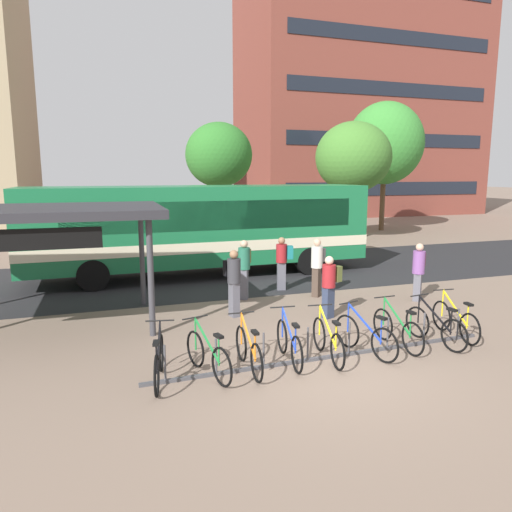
# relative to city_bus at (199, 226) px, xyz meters

# --- Properties ---
(ground) EXTENTS (200.00, 200.00, 0.00)m
(ground) POSITION_rel_city_bus_xyz_m (0.52, -9.04, -1.78)
(ground) COLOR #7A6656
(bus_lane_asphalt) EXTENTS (80.00, 7.20, 0.01)m
(bus_lane_asphalt) POSITION_rel_city_bus_xyz_m (0.52, 0.00, -1.77)
(bus_lane_asphalt) COLOR #232326
(bus_lane_asphalt) RESTS_ON ground
(city_bus) EXTENTS (12.05, 2.68, 3.20)m
(city_bus) POSITION_rel_city_bus_xyz_m (0.00, 0.00, 0.00)
(city_bus) COLOR #196B3D
(city_bus) RESTS_ON ground
(bike_rack) EXTENTS (7.40, 0.28, 0.70)m
(bike_rack) POSITION_rel_city_bus_xyz_m (0.76, -8.53, -1.68)
(bike_rack) COLOR #47474C
(bike_rack) RESTS_ON ground
(parked_bicycle_black_0) EXTENTS (0.55, 1.70, 0.99)m
(parked_bicycle_black_0) POSITION_rel_city_bus_xyz_m (-2.58, -8.57, -1.39)
(parked_bicycle_black_0) COLOR black
(parked_bicycle_black_0) RESTS_ON ground
(parked_bicycle_green_1) EXTENTS (0.62, 1.68, 0.99)m
(parked_bicycle_green_1) POSITION_rel_city_bus_xyz_m (-1.70, -8.57, -1.39)
(parked_bicycle_green_1) COLOR black
(parked_bicycle_green_1) RESTS_ON ground
(parked_bicycle_orange_2) EXTENTS (0.52, 1.72, 0.99)m
(parked_bicycle_orange_2) POSITION_rel_city_bus_xyz_m (-0.93, -8.58, -1.39)
(parked_bicycle_orange_2) COLOR black
(parked_bicycle_orange_2) RESTS_ON ground
(parked_bicycle_blue_3) EXTENTS (0.52, 1.72, 0.99)m
(parked_bicycle_blue_3) POSITION_rel_city_bus_xyz_m (-0.07, -8.46, -1.39)
(parked_bicycle_blue_3) COLOR black
(parked_bicycle_blue_3) RESTS_ON ground
(parked_bicycle_yellow_4) EXTENTS (0.52, 1.72, 0.99)m
(parked_bicycle_yellow_4) POSITION_rel_city_bus_xyz_m (0.71, -8.57, -1.39)
(parked_bicycle_yellow_4) COLOR black
(parked_bicycle_yellow_4) RESTS_ON ground
(parked_bicycle_blue_5) EXTENTS (0.62, 1.68, 0.99)m
(parked_bicycle_blue_5) POSITION_rel_city_bus_xyz_m (1.55, -8.58, -1.39)
(parked_bicycle_blue_5) COLOR black
(parked_bicycle_blue_5) RESTS_ON ground
(parked_bicycle_green_6) EXTENTS (0.52, 1.72, 0.99)m
(parked_bicycle_green_6) POSITION_rel_city_bus_xyz_m (2.41, -8.44, -1.39)
(parked_bicycle_green_6) COLOR black
(parked_bicycle_green_6) RESTS_ON ground
(parked_bicycle_black_7) EXTENTS (0.52, 1.71, 0.99)m
(parked_bicycle_black_7) POSITION_rel_city_bus_xyz_m (3.28, -8.55, -1.39)
(parked_bicycle_black_7) COLOR black
(parked_bicycle_black_7) RESTS_ON ground
(parked_bicycle_yellow_8) EXTENTS (0.52, 1.72, 0.99)m
(parked_bicycle_yellow_8) POSITION_rel_city_bus_xyz_m (4.01, -8.32, -1.39)
(parked_bicycle_yellow_8) COLOR black
(parked_bicycle_yellow_8) RESTS_ON ground
(transit_shelter) EXTENTS (6.32, 3.68, 2.87)m
(transit_shelter) POSITION_rel_city_bus_xyz_m (-5.07, -4.62, 0.92)
(transit_shelter) COLOR #38383D
(transit_shelter) RESTS_ON ground
(commuter_teal_pack_0) EXTENTS (0.58, 0.43, 1.68)m
(commuter_teal_pack_0) POSITION_rel_city_bus_xyz_m (2.01, -2.97, -0.80)
(commuter_teal_pack_0) COLOR #565660
(commuter_teal_pack_0) RESTS_ON ground
(commuter_maroon_pack_1) EXTENTS (0.59, 0.59, 1.68)m
(commuter_maroon_pack_1) POSITION_rel_city_bus_xyz_m (5.23, -5.42, -0.81)
(commuter_maroon_pack_1) COLOR #565660
(commuter_maroon_pack_1) RESTS_ON ground
(commuter_olive_pack_2) EXTENTS (0.60, 0.47, 1.60)m
(commuter_olive_pack_2) POSITION_rel_city_bus_xyz_m (2.03, -6.08, -0.86)
(commuter_olive_pack_2) COLOR #2D3851
(commuter_olive_pack_2) RESTS_ON ground
(commuter_olive_pack_3) EXTENTS (0.52, 0.61, 1.74)m
(commuter_olive_pack_3) POSITION_rel_city_bus_xyz_m (0.54, -3.63, -0.77)
(commuter_olive_pack_3) COLOR #565660
(commuter_olive_pack_3) RESTS_ON ground
(commuter_black_pack_4) EXTENTS (0.41, 0.57, 1.73)m
(commuter_black_pack_4) POSITION_rel_city_bus_xyz_m (-0.24, -5.18, -0.77)
(commuter_black_pack_4) COLOR #565660
(commuter_black_pack_4) RESTS_ON ground
(commuter_grey_pack_5) EXTENTS (0.59, 0.58, 1.74)m
(commuter_grey_pack_5) POSITION_rel_city_bus_xyz_m (2.68, -4.04, -0.77)
(commuter_grey_pack_5) COLOR #47382D
(commuter_grey_pack_5) RESTS_ON ground
(street_tree_0) EXTENTS (4.80, 4.80, 8.07)m
(street_tree_0) POSITION_rel_city_bus_xyz_m (14.12, 9.93, 3.72)
(street_tree_0) COLOR brown
(street_tree_0) RESTS_ON ground
(street_tree_1) EXTENTS (3.49, 3.49, 6.26)m
(street_tree_1) POSITION_rel_city_bus_xyz_m (2.83, 8.06, 2.79)
(street_tree_1) COLOR brown
(street_tree_1) RESTS_ON ground
(street_tree_2) EXTENTS (4.03, 4.03, 6.36)m
(street_tree_2) POSITION_rel_city_bus_xyz_m (9.75, 6.24, 2.70)
(street_tree_2) COLOR brown
(street_tree_2) RESTS_ON ground
(building_right_wing) EXTENTS (20.88, 10.10, 19.82)m
(building_right_wing) POSITION_rel_city_bus_xyz_m (19.75, 22.68, 8.14)
(building_right_wing) COLOR brown
(building_right_wing) RESTS_ON ground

